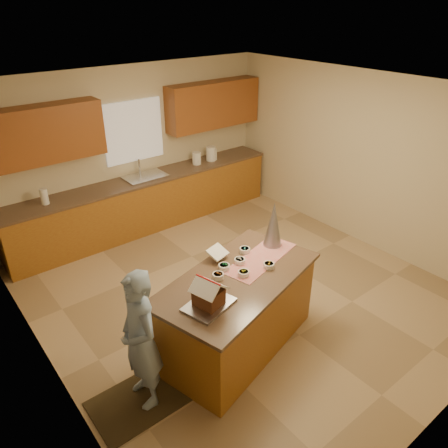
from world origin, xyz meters
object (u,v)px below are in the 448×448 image
Objects in this scene: island_base at (237,313)px; gingerbread_house at (209,295)px; boy at (140,341)px; tinsel_tree at (273,224)px.

island_base is 0.85m from gingerbread_house.
gingerbread_house is at bearing 77.85° from boy.
tinsel_tree is at bearing 100.77° from boy.
boy reaches higher than island_base.
island_base is at bearing 20.04° from gingerbread_house.
boy is at bearing 164.84° from gingerbread_house.
boy is at bearing -172.24° from tinsel_tree.
tinsel_tree is 1.38m from gingerbread_house.
gingerbread_house is at bearing -160.85° from tinsel_tree.
tinsel_tree reaches higher than gingerbread_house.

